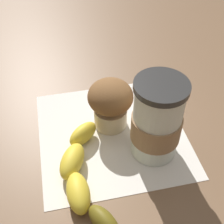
# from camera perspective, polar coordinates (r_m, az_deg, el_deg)

# --- Properties ---
(ground_plane) EXTENTS (3.00, 3.00, 0.00)m
(ground_plane) POSITION_cam_1_polar(r_m,az_deg,el_deg) (0.58, 0.00, -3.94)
(ground_plane) COLOR brown
(paper_napkin) EXTENTS (0.30, 0.30, 0.00)m
(paper_napkin) POSITION_cam_1_polar(r_m,az_deg,el_deg) (0.58, 0.00, -3.89)
(paper_napkin) COLOR white
(paper_napkin) RESTS_ON ground_plane
(coffee_cup) EXTENTS (0.08, 0.08, 0.15)m
(coffee_cup) POSITION_cam_1_polar(r_m,az_deg,el_deg) (0.51, 8.18, -1.69)
(coffee_cup) COLOR silver
(coffee_cup) RESTS_ON paper_napkin
(muffin) EXTENTS (0.08, 0.08, 0.10)m
(muffin) POSITION_cam_1_polar(r_m,az_deg,el_deg) (0.56, -0.28, 1.81)
(muffin) COLOR beige
(muffin) RESTS_ON paper_napkin
(banana) EXTENTS (0.10, 0.23, 0.04)m
(banana) POSITION_cam_1_polar(r_m,az_deg,el_deg) (0.51, -5.49, -11.37)
(banana) COLOR yellow
(banana) RESTS_ON paper_napkin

